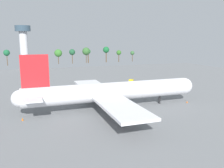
{
  "coord_description": "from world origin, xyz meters",
  "views": [
    {
      "loc": [
        -24.27,
        -68.26,
        21.77
      ],
      "look_at": [
        0.0,
        0.0,
        8.01
      ],
      "focal_mm": 37.21,
      "sensor_mm": 36.0,
      "label": 1
    }
  ],
  "objects_px": {
    "baggage_tug": "(131,82)",
    "maintenance_van": "(157,82)",
    "safety_cone_nose": "(187,102)",
    "control_tower": "(24,42)",
    "catering_truck": "(140,90)",
    "safety_cone_tail": "(23,119)",
    "cargo_airplane": "(111,92)"
  },
  "relations": [
    {
      "from": "baggage_tug",
      "to": "maintenance_van",
      "type": "bearing_deg",
      "value": -12.79
    },
    {
      "from": "safety_cone_nose",
      "to": "control_tower",
      "type": "relative_size",
      "value": 0.02
    },
    {
      "from": "maintenance_van",
      "to": "catering_truck",
      "type": "bearing_deg",
      "value": -138.73
    },
    {
      "from": "catering_truck",
      "to": "maintenance_van",
      "type": "height_order",
      "value": "catering_truck"
    },
    {
      "from": "catering_truck",
      "to": "maintenance_van",
      "type": "relative_size",
      "value": 1.14
    },
    {
      "from": "safety_cone_nose",
      "to": "safety_cone_tail",
      "type": "relative_size",
      "value": 0.95
    },
    {
      "from": "maintenance_van",
      "to": "safety_cone_nose",
      "type": "bearing_deg",
      "value": -103.99
    },
    {
      "from": "cargo_airplane",
      "to": "maintenance_van",
      "type": "xyz_separation_m",
      "value": [
        36.27,
        32.77,
        -4.45
      ]
    },
    {
      "from": "baggage_tug",
      "to": "safety_cone_tail",
      "type": "xyz_separation_m",
      "value": [
        -49.7,
        -38.61,
        -0.72
      ]
    },
    {
      "from": "catering_truck",
      "to": "safety_cone_nose",
      "type": "height_order",
      "value": "catering_truck"
    },
    {
      "from": "safety_cone_nose",
      "to": "catering_truck",
      "type": "bearing_deg",
      "value": 111.89
    },
    {
      "from": "baggage_tug",
      "to": "safety_cone_nose",
      "type": "bearing_deg",
      "value": -83.31
    },
    {
      "from": "cargo_airplane",
      "to": "control_tower",
      "type": "xyz_separation_m",
      "value": [
        -27.4,
        125.61,
        14.48
      ]
    },
    {
      "from": "cargo_airplane",
      "to": "safety_cone_tail",
      "type": "xyz_separation_m",
      "value": [
        -26.78,
        -2.81,
        -5.09
      ]
    },
    {
      "from": "safety_cone_nose",
      "to": "control_tower",
      "type": "distance_m",
      "value": 140.88
    },
    {
      "from": "control_tower",
      "to": "safety_cone_nose",
      "type": "bearing_deg",
      "value": -66.86
    },
    {
      "from": "cargo_airplane",
      "to": "catering_truck",
      "type": "relative_size",
      "value": 12.11
    },
    {
      "from": "baggage_tug",
      "to": "safety_cone_nose",
      "type": "relative_size",
      "value": 7.17
    },
    {
      "from": "control_tower",
      "to": "cargo_airplane",
      "type": "bearing_deg",
      "value": -77.69
    },
    {
      "from": "catering_truck",
      "to": "maintenance_van",
      "type": "bearing_deg",
      "value": 41.27
    },
    {
      "from": "control_tower",
      "to": "catering_truck",
      "type": "bearing_deg",
      "value": -66.62
    },
    {
      "from": "cargo_airplane",
      "to": "safety_cone_nose",
      "type": "relative_size",
      "value": 83.71
    },
    {
      "from": "cargo_airplane",
      "to": "catering_truck",
      "type": "xyz_separation_m",
      "value": [
        19.21,
        17.8,
        -4.35
      ]
    },
    {
      "from": "catering_truck",
      "to": "baggage_tug",
      "type": "height_order",
      "value": "catering_truck"
    },
    {
      "from": "baggage_tug",
      "to": "control_tower",
      "type": "bearing_deg",
      "value": 119.26
    },
    {
      "from": "cargo_airplane",
      "to": "maintenance_van",
      "type": "bearing_deg",
      "value": 42.11
    },
    {
      "from": "catering_truck",
      "to": "safety_cone_tail",
      "type": "distance_m",
      "value": 50.4
    },
    {
      "from": "maintenance_van",
      "to": "safety_cone_tail",
      "type": "relative_size",
      "value": 5.72
    },
    {
      "from": "safety_cone_nose",
      "to": "cargo_airplane",
      "type": "bearing_deg",
      "value": 174.43
    },
    {
      "from": "safety_cone_tail",
      "to": "control_tower",
      "type": "xyz_separation_m",
      "value": [
        -0.62,
        128.42,
        19.57
      ]
    },
    {
      "from": "cargo_airplane",
      "to": "maintenance_van",
      "type": "height_order",
      "value": "cargo_airplane"
    },
    {
      "from": "baggage_tug",
      "to": "safety_cone_nose",
      "type": "height_order",
      "value": "baggage_tug"
    }
  ]
}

